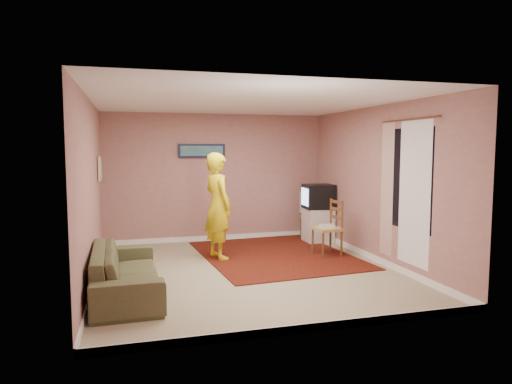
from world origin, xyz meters
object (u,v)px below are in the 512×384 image
object	(u,v)px
crt_tv	(318,196)
chair_b	(327,222)
chair_a	(312,211)
tv_cabinet	(318,225)
sofa	(126,271)
person	(218,206)

from	to	relation	value
crt_tv	chair_b	world-z (taller)	crt_tv
chair_a	tv_cabinet	bearing A→B (deg)	-85.56
chair_b	sofa	bearing A→B (deg)	-74.32
tv_cabinet	chair_b	size ratio (longest dim) A/B	1.27
chair_b	chair_a	bearing A→B (deg)	162.56
sofa	person	xyz separation A→B (m)	(1.52, 1.59, 0.61)
chair_a	crt_tv	bearing A→B (deg)	-86.67
crt_tv	chair_a	world-z (taller)	crt_tv
crt_tv	chair_b	size ratio (longest dim) A/B	1.12
crt_tv	person	world-z (taller)	person
tv_cabinet	chair_b	distance (m)	1.22
chair_a	chair_b	distance (m)	1.48
chair_a	person	xyz separation A→B (m)	(-2.22, -1.14, 0.33)
crt_tv	person	bearing A→B (deg)	-155.55
chair_a	chair_b	bearing A→B (deg)	-98.37
tv_cabinet	sofa	distance (m)	4.47
chair_b	tv_cabinet	bearing A→B (deg)	159.39
chair_a	sofa	distance (m)	4.65
tv_cabinet	crt_tv	xyz separation A→B (m)	(-0.01, 0.00, 0.59)
crt_tv	sofa	bearing A→B (deg)	-143.28
tv_cabinet	sofa	bearing A→B (deg)	-147.03
crt_tv	sofa	xyz separation A→B (m)	(-3.74, -2.43, -0.62)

